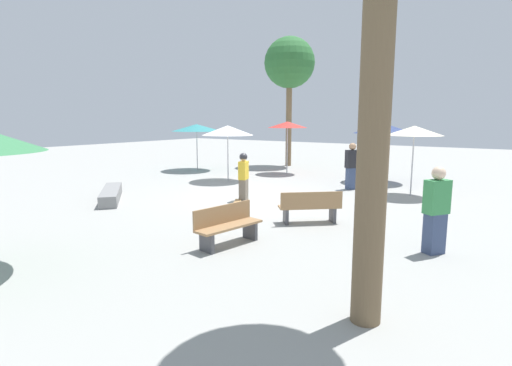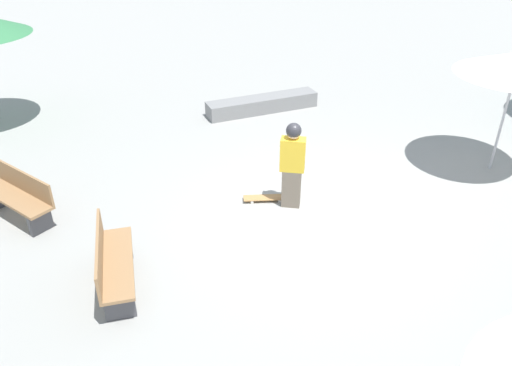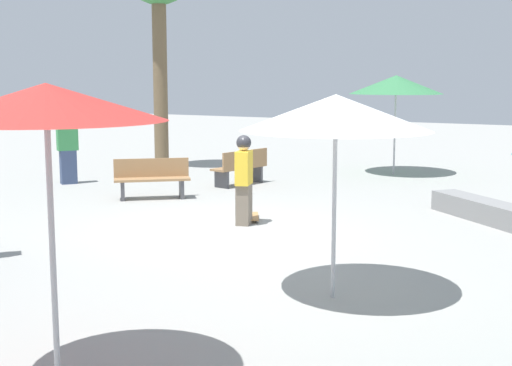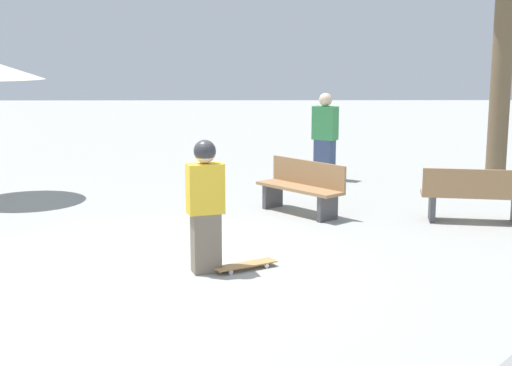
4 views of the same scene
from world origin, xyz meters
TOP-DOWN VIEW (x-y plane):
  - ground_plane at (0.00, 0.00)m, footprint 60.00×60.00m
  - skater_main at (0.54, -0.12)m, footprint 0.47×0.35m
  - skateboard at (1.01, -0.04)m, footprint 0.79×0.58m
  - concrete_ledge at (2.93, -3.83)m, footprint 2.27×2.53m
  - bench_near at (1.90, 2.98)m, footprint 1.38×1.50m
  - bench_far at (4.50, 2.32)m, footprint 1.65×0.70m
  - shade_umbrella_white at (-2.54, -3.18)m, footprint 2.22×2.22m
  - shade_umbrella_red at (-6.00, -2.22)m, footprint 1.92×1.92m
  - shade_umbrella_navy at (-5.96, 2.45)m, footprint 2.51×2.51m
  - shade_umbrella_cream at (-3.46, 4.23)m, footprint 1.91×1.91m
  - shade_umbrella_teal at (-4.48, -6.75)m, footprint 2.54×2.54m
  - palm_tree_far_back at (-8.91, -3.80)m, footprint 2.80×2.80m
  - bystander_watching at (2.60, 6.09)m, footprint 0.55×0.49m
  - bystander_far at (-3.53, 2.02)m, footprint 0.54×0.51m

SIDE VIEW (x-z plane):
  - ground_plane at x=0.00m, z-range 0.00..0.00m
  - skateboard at x=1.01m, z-range 0.02..0.09m
  - concrete_ledge at x=2.93m, z-range 0.00..0.37m
  - bench_near at x=1.90m, z-range 0.00..0.85m
  - bench_far at x=4.50m, z-range 0.00..0.85m
  - skater_main at x=0.54m, z-range 0.06..1.65m
  - bystander_watching at x=2.60m, z-range 0.00..1.76m
  - bystander_far at x=-3.53m, z-range 0.00..1.77m
  - shade_umbrella_white at x=-2.54m, z-range 0.98..3.37m
  - shade_umbrella_teal at x=-4.48m, z-range 1.01..3.41m
  - shade_umbrella_cream at x=-3.46m, z-range 1.05..3.49m
  - shade_umbrella_navy at x=-5.96m, z-range 1.03..3.51m
  - shade_umbrella_red at x=-6.00m, z-range 1.11..3.65m
  - palm_tree_far_back at x=-8.91m, z-range 2.09..9.22m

